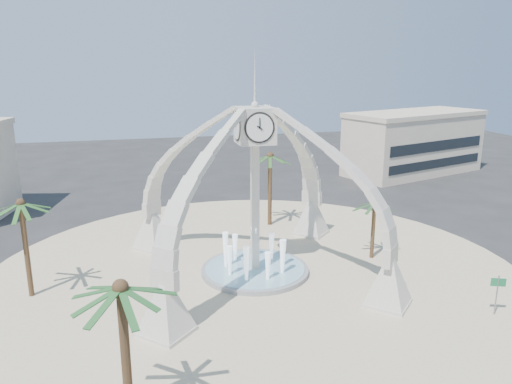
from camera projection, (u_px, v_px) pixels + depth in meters
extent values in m
plane|color=#282828|center=(255.00, 273.00, 37.30)|extent=(140.00, 140.00, 0.00)
cylinder|color=beige|center=(255.00, 273.00, 37.29)|extent=(40.00, 40.00, 0.06)
cube|color=beige|center=(255.00, 210.00, 36.04)|extent=(0.55, 0.55, 9.80)
cube|color=beige|center=(255.00, 125.00, 34.47)|extent=(2.50, 2.50, 2.50)
cone|color=beige|center=(255.00, 77.00, 33.64)|extent=(0.20, 0.20, 4.00)
cylinder|color=white|center=(260.00, 128.00, 33.27)|extent=(1.84, 0.04, 1.84)
pyramid|color=beige|center=(311.00, 218.00, 45.20)|extent=(3.80, 3.80, 3.20)
pyramid|color=beige|center=(153.00, 230.00, 41.82)|extent=(3.80, 3.80, 3.20)
pyramid|color=beige|center=(166.00, 309.00, 28.57)|extent=(3.80, 3.80, 3.20)
pyramid|color=beige|center=(389.00, 283.00, 31.96)|extent=(3.80, 3.80, 3.20)
cylinder|color=#9C9C9F|center=(255.00, 271.00, 37.25)|extent=(8.00, 8.00, 0.40)
cylinder|color=#85B7C7|center=(255.00, 268.00, 37.19)|extent=(7.40, 7.40, 0.04)
cone|color=white|center=(255.00, 248.00, 36.78)|extent=(0.60, 0.60, 3.20)
cube|color=beige|center=(414.00, 145.00, 69.68)|extent=(21.49, 13.79, 8.00)
cube|color=beige|center=(416.00, 114.00, 68.58)|extent=(21.87, 14.17, 0.60)
cylinder|color=brown|center=(373.00, 230.00, 39.51)|extent=(0.31, 0.31, 4.72)
cylinder|color=brown|center=(26.00, 250.00, 32.79)|extent=(0.35, 0.35, 6.65)
cylinder|color=brown|center=(270.00, 190.00, 47.33)|extent=(0.40, 0.40, 6.93)
cylinder|color=brown|center=(126.00, 356.00, 21.05)|extent=(0.41, 0.41, 6.59)
cylinder|color=slate|center=(496.00, 296.00, 30.81)|extent=(0.08, 0.08, 2.65)
cube|color=#1A6B3A|center=(498.00, 282.00, 30.58)|extent=(0.85, 0.38, 0.53)
cube|color=white|center=(498.00, 282.00, 30.58)|extent=(0.91, 0.39, 0.60)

